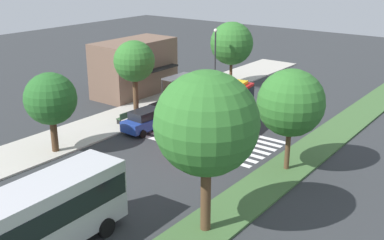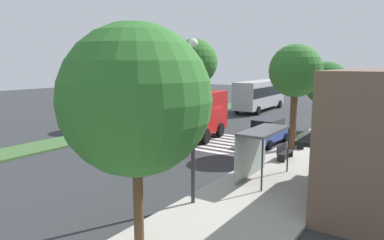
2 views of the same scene
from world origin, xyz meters
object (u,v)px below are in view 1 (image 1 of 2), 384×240
Objects in this scene: bench_west_of_shelter at (126,117)px; median_tree_west at (291,103)px; bench_near_shelter at (154,107)px; median_tree_far_west at (206,124)px; transit_bus at (23,224)px; parked_car_mid at (147,120)px; sidewalk_tree_west at (134,62)px; bus_stop_shelter at (181,84)px; sidewalk_tree_east at (232,43)px; street_lamp at (215,56)px; fire_truck at (218,109)px; sidewalk_tree_far_west at (51,99)px.

median_tree_west reaches higher than bench_west_of_shelter.
bench_near_shelter is 0.19× the size of median_tree_far_west.
parked_car_mid is at bearing -157.09° from transit_bus.
bus_stop_shelter is at bearing 3.61° from sidewalk_tree_west.
median_tree_west reaches higher than bus_stop_shelter.
transit_bus is 34.03m from sidewalk_tree_east.
median_tree_west is (-12.37, -14.28, 0.68)m from street_lamp.
parked_car_mid is 16.53m from sidewalk_tree_east.
fire_truck is at bearing -55.28° from parked_car_mid.
bus_stop_shelter reaches higher than parked_car_mid.
median_tree_west is at bearing -117.59° from bus_stop_shelter.
parked_car_mid is 2.66m from bench_west_of_shelter.
street_lamp is at bearing -3.93° from bench_west_of_shelter.
median_tree_west reaches higher than transit_bus.
median_tree_west reaches higher than fire_truck.
bench_west_of_shelter is at bearing 176.07° from street_lamp.
parked_car_mid is at bearing -172.15° from sidewalk_tree_east.
median_tree_west reaches higher than street_lamp.
street_lamp is 18.91m from median_tree_west.
bus_stop_shelter is 0.52× the size of median_tree_west.
bus_stop_shelter is 0.53× the size of street_lamp.
fire_truck is at bearing -144.16° from street_lamp.
transit_bus is 6.76× the size of bench_west_of_shelter.
sidewalk_tree_east is at bearing -0.00° from sidewalk_tree_far_west.
bench_near_shelter and bench_west_of_shelter have the same top height.
transit_bus is 1.61× the size of median_tree_west.
sidewalk_tree_west is (-2.02, 7.05, 3.20)m from fire_truck.
sidewalk_tree_far_west is 0.86× the size of median_tree_west.
fire_truck is at bearing -33.91° from sidewalk_tree_far_west.
parked_car_mid is 4.96m from sidewalk_tree_west.
bench_near_shelter is 0.24× the size of street_lamp.
median_tree_far_west is (-1.90, -14.68, 1.84)m from sidewalk_tree_far_west.
transit_bus is at bearing -179.61° from fire_truck.
sidewalk_tree_far_west is at bearing -176.74° from bench_west_of_shelter.
street_lamp is at bearing -10.45° from bus_stop_shelter.
bus_stop_shelter is at bearing 169.55° from street_lamp.
bench_west_of_shelter is (-7.63, 0.01, -1.30)m from bus_stop_shelter.
sidewalk_tree_east is (3.66, 0.40, 0.70)m from street_lamp.
transit_bus is at bearing -148.44° from bench_west_of_shelter.
parked_car_mid is at bearing -93.71° from bench_west_of_shelter.
transit_bus reaches higher than bench_west_of_shelter.
bench_near_shelter is at bearing 75.55° from median_tree_west.
transit_bus is at bearing -163.16° from sidewalk_tree_east.
fire_truck is at bearing -151.28° from sidewalk_tree_east.
median_tree_far_west reaches higher than street_lamp.
transit_bus reaches higher than parked_car_mid.
bench_west_of_shelter is at bearing 153.93° from sidewalk_tree_west.
bus_stop_shelter is 15.38m from sidewalk_tree_far_west.
transit_bus is (-19.61, -2.78, 0.12)m from fire_truck.
median_tree_far_west is (-13.12, -15.11, 5.28)m from bench_near_shelter.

